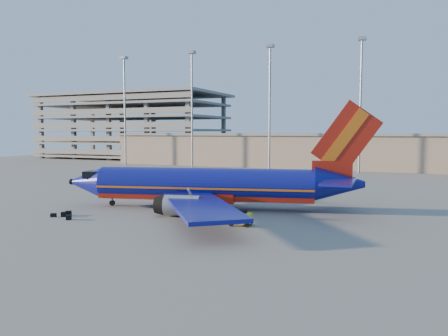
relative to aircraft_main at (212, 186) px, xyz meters
The scene contains 7 objects.
ground 7.57m from the aircraft_main, 125.63° to the left, with size 220.00×220.00×0.00m, color slate.
terminal_building 64.07m from the aircraft_main, 84.75° to the left, with size 122.00×16.00×8.50m.
parking_garage 104.06m from the aircraft_main, 129.64° to the left, with size 62.00×32.00×21.40m.
light_mast_row 53.89m from the aircraft_main, 89.05° to the left, with size 101.60×1.60×28.65m.
aircraft_main is the anchor object (origin of this frame).
baggage_tug 9.86m from the aircraft_main, 49.27° to the right, with size 2.10×1.35×1.45m.
luggage_pile 16.18m from the aircraft_main, 138.36° to the right, with size 3.17×2.49×0.49m.
Camera 1 is at (24.83, -50.92, 8.76)m, focal length 35.00 mm.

